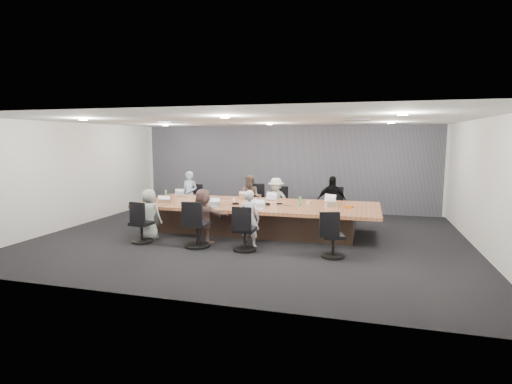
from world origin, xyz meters
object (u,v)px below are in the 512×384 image
(conference_table, at_px, (257,217))
(chair_5, at_px, (197,228))
(bottle_green_right, at_px, (300,201))
(laptop_2, at_px, (272,199))
(chair_1, at_px, (254,204))
(person_2, at_px, (276,200))
(laptop_3, at_px, (330,201))
(chair_7, at_px, (333,240))
(bottle_green_left, at_px, (166,194))
(chair_3, at_px, (332,209))
(bottle_clear, at_px, (204,198))
(canvas_bag, at_px, (332,204))
(stapler, at_px, (267,204))
(snack_packet, at_px, (349,207))
(person_5, at_px, (203,216))
(person_4, at_px, (149,214))
(chair_6, at_px, (245,233))
(person_3, at_px, (332,201))
(person_1, at_px, (251,198))
(chair_4, at_px, (142,227))
(person_0, at_px, (190,195))
(laptop_0, at_px, (181,195))
(laptop_6, at_px, (256,209))
(laptop_4, at_px, (161,204))
(chair_2, at_px, (279,207))
(person_6, at_px, (249,218))
(mug_brown, at_px, (167,199))
(laptop_5, at_px, (212,207))
(laptop_1, at_px, (245,198))

(conference_table, bearing_deg, chair_5, -117.72)
(conference_table, relative_size, bottle_green_right, 25.04)
(laptop_2, bearing_deg, chair_1, -35.44)
(chair_1, xyz_separation_m, chair_5, (-0.33, -3.40, 0.00))
(person_2, xyz_separation_m, laptop_3, (1.56, -0.55, 0.11))
(chair_7, relative_size, bottle_green_left, 3.11)
(chair_3, height_order, bottle_clear, bottle_clear)
(canvas_bag, bearing_deg, bottle_clear, -177.58)
(laptop_2, bearing_deg, conference_table, 91.63)
(chair_7, relative_size, person_2, 0.57)
(stapler, distance_m, snack_packet, 1.97)
(laptop_3, relative_size, canvas_bag, 1.21)
(chair_3, bearing_deg, chair_5, 35.44)
(person_5, xyz_separation_m, bottle_clear, (-0.52, 1.26, 0.22))
(person_5, relative_size, bottle_clear, 5.54)
(conference_table, relative_size, person_4, 5.02)
(chair_6, distance_m, canvas_bag, 2.45)
(conference_table, relative_size, bottle_clear, 26.39)
(conference_table, distance_m, snack_packet, 2.29)
(person_3, bearing_deg, canvas_bag, -96.98)
(chair_1, height_order, person_1, person_1)
(chair_4, bearing_deg, person_0, 103.79)
(laptop_0, height_order, laptop_6, same)
(chair_5, height_order, laptop_2, chair_5)
(chair_4, height_order, laptop_4, laptop_4)
(person_0, bearing_deg, chair_7, -25.95)
(person_1, relative_size, bottle_green_right, 5.59)
(chair_2, xyz_separation_m, person_1, (-0.75, -0.35, 0.30))
(chair_7, bearing_deg, person_2, 105.06)
(laptop_4, bearing_deg, person_3, 22.95)
(chair_4, relative_size, bottle_green_right, 3.12)
(chair_5, bearing_deg, person_5, 86.94)
(person_6, xyz_separation_m, mug_brown, (-2.56, 1.02, 0.17))
(chair_4, bearing_deg, person_2, 60.79)
(laptop_5, bearing_deg, chair_4, -149.42)
(chair_4, xyz_separation_m, laptop_3, (4.01, 2.50, 0.38))
(person_6, bearing_deg, person_3, -113.77)
(bottle_green_right, bearing_deg, laptop_4, -168.20)
(stapler, bearing_deg, laptop_0, 137.12)
(person_1, xyz_separation_m, stapler, (0.86, -1.55, 0.10))
(person_2, xyz_separation_m, person_6, (0.01, -2.70, -0.01))
(chair_4, bearing_deg, conference_table, 46.48)
(laptop_1, height_order, person_4, person_4)
(stapler, bearing_deg, laptop_2, 73.41)
(chair_4, height_order, chair_7, chair_4)
(chair_1, distance_m, canvas_bag, 2.96)
(laptop_2, xyz_separation_m, laptop_5, (-1.08, -1.60, 0.00))
(chair_5, xyz_separation_m, chair_7, (2.94, 0.00, -0.06))
(conference_table, relative_size, chair_5, 6.99)
(laptop_4, relative_size, bottle_green_right, 1.47)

